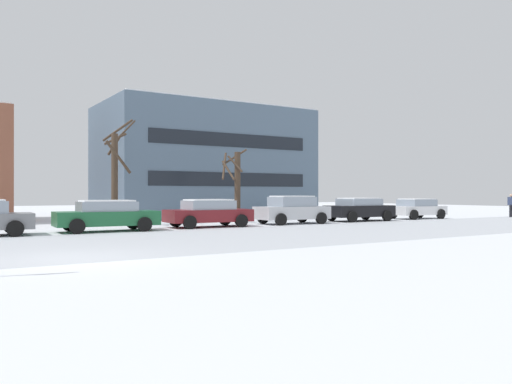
{
  "coord_description": "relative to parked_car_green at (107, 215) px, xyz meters",
  "views": [
    {
      "loc": [
        -3.15,
        -13.73,
        1.7
      ],
      "look_at": [
        8.98,
        5.53,
        1.74
      ],
      "focal_mm": 36.22,
      "sensor_mm": 36.0,
      "label": 1
    }
  ],
  "objects": [
    {
      "name": "tree_far_right",
      "position": [
        1.46,
        3.59,
        2.03
      ],
      "size": [
        1.77,
        1.81,
        5.62
      ],
      "color": "#423326",
      "rests_on": "ground"
    },
    {
      "name": "parked_car_silver",
      "position": [
        10.24,
        0.2,
        0.07
      ],
      "size": [
        4.1,
        2.2,
        1.55
      ],
      "color": "silver",
      "rests_on": "ground"
    },
    {
      "name": "parked_car_green",
      "position": [
        0.0,
        0.0,
        0.0
      ],
      "size": [
        4.46,
        2.13,
        1.38
      ],
      "color": "#1E6038",
      "rests_on": "ground"
    },
    {
      "name": "pedestrian_crossing",
      "position": [
        28.04,
        -1.6,
        0.24
      ],
      "size": [
        0.59,
        0.43,
        1.63
      ],
      "color": "black",
      "rests_on": "ground"
    },
    {
      "name": "parked_car_black",
      "position": [
        15.36,
        0.32,
        0.01
      ],
      "size": [
        4.24,
        2.29,
        1.41
      ],
      "color": "black",
      "rests_on": "ground"
    },
    {
      "name": "tree_far_mid",
      "position": [
        8.3,
        2.99,
        1.54
      ],
      "size": [
        2.08,
        1.81,
        4.32
      ],
      "color": "#423326",
      "rests_on": "ground"
    },
    {
      "name": "parked_car_white",
      "position": [
        20.49,
        0.32,
        -0.03
      ],
      "size": [
        3.89,
        2.17,
        1.33
      ],
      "color": "white",
      "rests_on": "ground"
    },
    {
      "name": "building_far_right",
      "position": [
        10.26,
        10.98,
        3.22
      ],
      "size": [
        14.52,
        8.26,
        7.87
      ],
      "color": "slate",
      "rests_on": "ground"
    },
    {
      "name": "parked_car_maroon",
      "position": [
        5.12,
        0.23,
        -0.0
      ],
      "size": [
        4.3,
        2.22,
        1.38
      ],
      "color": "maroon",
      "rests_on": "ground"
    },
    {
      "name": "ground_plane",
      "position": [
        -3.4,
        -9.01,
        -0.71
      ],
      "size": [
        120.0,
        120.0,
        0.0
      ],
      "primitive_type": "plane",
      "color": "white"
    },
    {
      "name": "road_surface",
      "position": [
        -3.4,
        -5.5,
        -0.71
      ],
      "size": [
        80.0,
        9.04,
        0.0
      ],
      "color": "#B7BCC4",
      "rests_on": "ground"
    }
  ]
}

